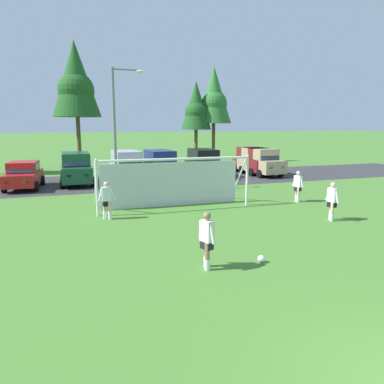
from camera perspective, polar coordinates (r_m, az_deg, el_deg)
name	(u,v)px	position (r m, az deg, el deg)	size (l,w,h in m)	color
ground_plane	(169,201)	(19.38, -3.60, -1.46)	(400.00, 400.00, 0.00)	#477A2D
parking_lot_strip	(142,180)	(26.90, -7.93, 1.82)	(52.00, 8.40, 0.01)	#333335
soccer_ball	(261,259)	(11.06, 10.84, -10.29)	(0.22, 0.22, 0.22)	white
soccer_goal	(172,181)	(17.83, -3.10, 1.73)	(7.44, 2.02, 2.57)	white
player_striker_near	(298,186)	(19.87, 16.30, 0.85)	(0.36, 0.74, 1.64)	beige
player_midfield_center	(332,201)	(16.42, 21.17, -1.39)	(0.32, 0.75, 1.64)	beige
player_defender_far	(207,240)	(10.21, 2.35, -7.63)	(0.37, 0.74, 1.64)	#936B4C
player_winger_left	(107,200)	(15.94, -13.25, -1.29)	(0.73, 0.31, 1.64)	beige
parked_car_slot_far_left	(24,175)	(25.47, -24.94, 2.45)	(2.28, 4.33, 1.72)	red
parked_car_slot_left	(76,168)	(26.04, -17.74, 3.61)	(2.16, 4.61, 2.16)	#194C2D
parked_car_slot_center_left	(127,165)	(27.00, -10.19, 4.17)	(2.33, 4.70, 2.16)	#B2B2BC
parked_car_slot_center	(160,164)	(27.26, -5.00, 4.35)	(2.26, 4.67, 2.16)	navy
parked_car_slot_center_right	(204,163)	(28.45, 1.82, 4.64)	(2.31, 4.69, 2.16)	black
parked_car_slot_right	(261,161)	(29.95, 10.73, 4.75)	(2.29, 4.68, 2.16)	tan
parked_car_slot_far_right	(254,160)	(30.89, 9.72, 4.95)	(2.18, 4.62, 2.16)	maroon
tree_mid_left	(76,82)	(35.19, -17.83, 16.21)	(4.26, 4.26, 11.37)	brown
tree_center_back	(196,107)	(39.11, 0.65, 13.18)	(3.20, 3.20, 8.53)	brown
tree_mid_right	(214,97)	(40.14, 3.47, 14.65)	(3.79, 3.79, 10.10)	brown
street_lamp	(118,129)	(22.21, -11.63, 9.69)	(2.00, 0.32, 7.28)	slate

